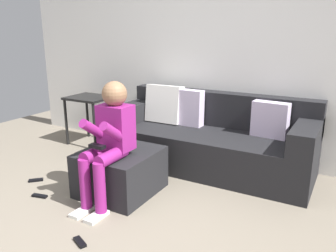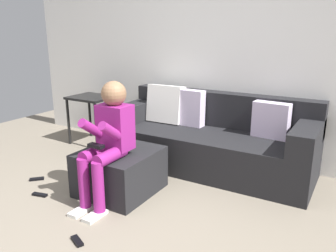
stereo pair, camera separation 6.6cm
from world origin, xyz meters
name	(u,v)px [view 1 (the left image)]	position (x,y,z in m)	size (l,w,h in m)	color
wall_back	(216,50)	(0.00, 2.31, 1.27)	(5.59, 0.10, 2.55)	white
couch_sectional	(210,139)	(0.13, 1.90, 0.32)	(2.21, 0.84, 0.87)	black
ottoman	(120,171)	(-0.36, 0.90, 0.21)	(0.65, 0.69, 0.41)	black
person_seated	(109,136)	(-0.32, 0.71, 0.62)	(0.29, 0.62, 1.08)	#8C1E72
side_table	(90,105)	(-1.59, 1.88, 0.54)	(0.55, 0.47, 0.65)	black
remote_near_ottoman	(80,242)	(-0.12, 0.08, 0.01)	(0.14, 0.05, 0.02)	black
remote_by_storage_bin	(40,196)	(-0.95, 0.43, 0.01)	(0.15, 0.04, 0.02)	black
remote_under_side_table	(36,180)	(-1.26, 0.65, 0.01)	(0.14, 0.05, 0.02)	black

